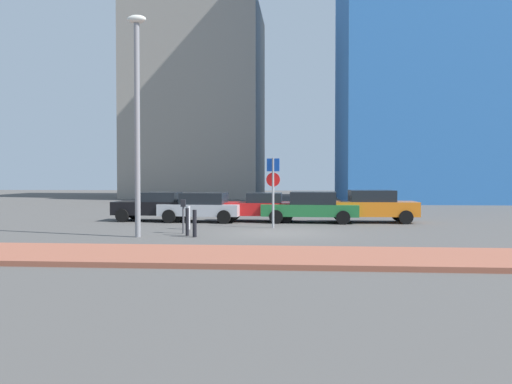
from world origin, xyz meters
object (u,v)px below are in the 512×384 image
Objects in this scene: street_lamp at (137,109)px; parked_car_green at (311,207)px; parked_car_black at (156,206)px; parked_car_red at (260,207)px; traffic_bollard_near at (188,218)px; traffic_bollard_far at (187,222)px; parking_sign_post at (273,184)px; parked_car_orange at (372,206)px; traffic_bollard_mid at (195,223)px; parking_meter at (183,211)px; parked_car_silver at (202,207)px.

parked_car_green is at bearing 46.51° from street_lamp.
parked_car_black is at bearing 100.10° from street_lamp.
traffic_bollard_near is (-2.69, -4.14, -0.23)m from parked_car_red.
parked_car_black is 3.84× the size of traffic_bollard_far.
traffic_bollard_far is at bearing -132.48° from parking_sign_post.
parked_car_orange is 4.28× the size of traffic_bollard_mid.
traffic_bollard_far is at bearing -65.29° from parked_car_black.
parked_car_black is at bearing 180.00° from parked_car_orange.
street_lamp is at bearing -133.49° from parked_car_green.
parking_meter is 4.26m from street_lamp.
parked_car_black is at bearing -178.51° from parked_car_red.
traffic_bollard_far is (-7.59, -6.40, -0.28)m from parked_car_orange.
parked_car_orange is 1.42× the size of parking_sign_post.
parking_sign_post is (-1.67, -2.84, 1.14)m from parked_car_green.
parking_sign_post is at bearing 39.57° from street_lamp.
parked_car_silver is 6.53m from traffic_bollard_mid.
street_lamp is (-9.29, -7.00, 3.86)m from parked_car_orange.
parking_sign_post is 2.28× the size of parking_meter.
traffic_bollard_near is at bearing -143.99° from parked_car_green.
parking_meter is at bearing -142.65° from parking_sign_post.
traffic_bollard_mid is 0.57m from traffic_bollard_far.
traffic_bollard_far is (-4.70, -6.15, -0.24)m from parked_car_green.
parked_car_black reaches higher than parked_car_red.
parked_car_silver is 5.27m from parked_car_green.
parking_sign_post is at bearing 54.58° from traffic_bollard_mid.
parked_car_orange reaches higher than traffic_bollard_mid.
parked_car_red is 0.92× the size of parked_car_orange.
parking_sign_post reaches higher than parked_car_black.
parked_car_silver is at bearing 91.59° from traffic_bollard_near.
parked_car_silver reaches higher than traffic_bollard_near.
parked_car_orange is at bearing 35.54° from parking_meter.
parking_sign_post is 4.80m from traffic_bollard_mid.
parked_car_green is 3.48m from parking_sign_post.
street_lamp reaches higher than traffic_bollard_far.
traffic_bollard_mid is at bearing -125.42° from parking_sign_post.
traffic_bollard_mid is (-2.66, -3.75, -1.39)m from parking_sign_post.
traffic_bollard_mid is (-4.34, -6.59, -0.26)m from parked_car_green.
parking_meter is 1.68m from traffic_bollard_near.
parked_car_silver is 3.04× the size of parking_meter.
parked_car_red is 3.81× the size of traffic_bollard_far.
parked_car_orange is 4.38× the size of traffic_bollard_near.
traffic_bollard_near is (2.48, -4.01, -0.25)m from parked_car_black.
parked_car_silver is at bearing 80.30° from street_lamp.
traffic_bollard_near is at bearing 106.43° from traffic_bollard_mid.
parked_car_black is at bearing 170.90° from parked_car_silver.
traffic_bollard_near is at bearing -165.29° from parking_sign_post.
parked_car_orange reaches higher than parked_car_black.
parked_car_red is 2.51m from parked_car_green.
parked_car_black is at bearing 152.66° from parking_sign_post.
parked_car_silver is 0.50× the size of street_lamp.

